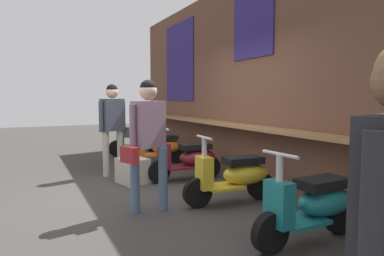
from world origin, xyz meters
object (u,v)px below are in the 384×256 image
object	(u,v)px
scooter_green	(139,140)
shopper_browsing	(113,120)
scooter_orange	(160,148)
scooter_yellow	(235,176)
scooter_teal	(314,204)
merchandise_crate	(133,171)
shopper_with_handbag	(148,132)
scooter_maroon	(189,159)

from	to	relation	value
scooter_green	shopper_browsing	distance (m)	2.42
scooter_orange	scooter_yellow	bearing A→B (deg)	86.23
scooter_teal	merchandise_crate	world-z (taller)	scooter_teal
shopper_with_handbag	merchandise_crate	xyz separation A→B (m)	(-1.55, 0.24, -0.83)
scooter_maroon	shopper_with_handbag	bearing A→B (deg)	49.02
scooter_yellow	merchandise_crate	distance (m)	2.00
scooter_teal	shopper_browsing	world-z (taller)	shopper_browsing
scooter_yellow	shopper_with_handbag	size ratio (longest dim) A/B	0.82
scooter_yellow	shopper_browsing	distance (m)	2.83
merchandise_crate	scooter_maroon	bearing A→B (deg)	77.34
merchandise_crate	scooter_yellow	bearing A→B (deg)	29.66
scooter_teal	shopper_with_handbag	distance (m)	2.15
scooter_maroon	shopper_with_handbag	distance (m)	1.93
scooter_teal	scooter_yellow	bearing A→B (deg)	-93.28
scooter_maroon	scooter_yellow	bearing A→B (deg)	91.68
scooter_yellow	shopper_browsing	bearing A→B (deg)	-61.63
scooter_green	scooter_teal	bearing A→B (deg)	94.58
scooter_maroon	scooter_green	bearing A→B (deg)	-88.31
shopper_browsing	merchandise_crate	xyz separation A→B (m)	(0.78, 0.14, -0.85)
scooter_yellow	scooter_teal	bearing A→B (deg)	94.17
shopper_with_handbag	shopper_browsing	bearing A→B (deg)	156.60
scooter_green	shopper_with_handbag	xyz separation A→B (m)	(4.36, -1.23, 0.66)
scooter_maroon	merchandise_crate	world-z (taller)	scooter_maroon
scooter_maroon	scooter_teal	size ratio (longest dim) A/B	1.00
scooter_green	shopper_with_handbag	distance (m)	4.58
scooter_orange	scooter_maroon	size ratio (longest dim) A/B	1.00
shopper_browsing	scooter_green	bearing A→B (deg)	-51.88
scooter_green	shopper_with_handbag	world-z (taller)	shopper_with_handbag
merchandise_crate	shopper_browsing	bearing A→B (deg)	-169.72
scooter_green	scooter_yellow	world-z (taller)	same
shopper_browsing	scooter_maroon	bearing A→B (deg)	-154.37
scooter_teal	shopper_with_handbag	world-z (taller)	shopper_with_handbag
scooter_teal	shopper_with_handbag	xyz separation A→B (m)	(-1.64, -1.23, 0.66)
scooter_orange	scooter_teal	size ratio (longest dim) A/B	1.00
scooter_green	merchandise_crate	bearing A→B (deg)	75.22
scooter_green	scooter_maroon	bearing A→B (deg)	94.58
scooter_green	scooter_orange	world-z (taller)	same
shopper_browsing	scooter_orange	bearing A→B (deg)	-88.60
scooter_yellow	shopper_browsing	world-z (taller)	shopper_browsing
scooter_orange	merchandise_crate	world-z (taller)	scooter_orange
scooter_yellow	scooter_teal	size ratio (longest dim) A/B	1.00
scooter_green	scooter_yellow	bearing A→B (deg)	94.58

